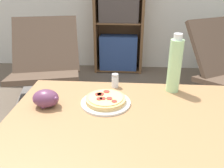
{
  "coord_description": "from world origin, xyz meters",
  "views": [
    {
      "loc": [
        -0.0,
        -0.86,
        1.29
      ],
      "look_at": [
        -0.08,
        0.19,
        0.81
      ],
      "focal_mm": 38.0,
      "sensor_mm": 36.0,
      "label": 1
    }
  ],
  "objects_px": {
    "pizza_on_plate": "(106,101)",
    "drink_bottle": "(175,65)",
    "lounge_chair_near": "(48,78)",
    "bookshelf": "(119,27)",
    "salt_shaker": "(115,81)",
    "grape_bunch": "(46,98)"
  },
  "relations": [
    {
      "from": "pizza_on_plate",
      "to": "drink_bottle",
      "type": "height_order",
      "value": "drink_bottle"
    },
    {
      "from": "lounge_chair_near",
      "to": "bookshelf",
      "type": "relative_size",
      "value": 0.64
    },
    {
      "from": "grape_bunch",
      "to": "lounge_chair_near",
      "type": "height_order",
      "value": "lounge_chair_near"
    },
    {
      "from": "pizza_on_plate",
      "to": "grape_bunch",
      "type": "bearing_deg",
      "value": -170.94
    },
    {
      "from": "grape_bunch",
      "to": "salt_shaker",
      "type": "relative_size",
      "value": 1.65
    },
    {
      "from": "pizza_on_plate",
      "to": "drink_bottle",
      "type": "xyz_separation_m",
      "value": [
        0.33,
        0.16,
        0.12
      ]
    },
    {
      "from": "lounge_chair_near",
      "to": "bookshelf",
      "type": "bearing_deg",
      "value": 41.8
    },
    {
      "from": "pizza_on_plate",
      "to": "lounge_chair_near",
      "type": "xyz_separation_m",
      "value": [
        -0.77,
        1.32,
        -0.48
      ]
    },
    {
      "from": "grape_bunch",
      "to": "salt_shaker",
      "type": "bearing_deg",
      "value": 37.25
    },
    {
      "from": "pizza_on_plate",
      "to": "bookshelf",
      "type": "bearing_deg",
      "value": 91.21
    },
    {
      "from": "grape_bunch",
      "to": "bookshelf",
      "type": "xyz_separation_m",
      "value": [
        0.22,
        2.39,
        -0.15
      ]
    },
    {
      "from": "bookshelf",
      "to": "salt_shaker",
      "type": "bearing_deg",
      "value": -87.84
    },
    {
      "from": "drink_bottle",
      "to": "bookshelf",
      "type": "relative_size",
      "value": 0.21
    },
    {
      "from": "grape_bunch",
      "to": "lounge_chair_near",
      "type": "relative_size",
      "value": 0.14
    },
    {
      "from": "grape_bunch",
      "to": "salt_shaker",
      "type": "distance_m",
      "value": 0.37
    },
    {
      "from": "grape_bunch",
      "to": "lounge_chair_near",
      "type": "bearing_deg",
      "value": 110.11
    },
    {
      "from": "drink_bottle",
      "to": "grape_bunch",
      "type": "bearing_deg",
      "value": -160.98
    },
    {
      "from": "pizza_on_plate",
      "to": "bookshelf",
      "type": "distance_m",
      "value": 2.35
    },
    {
      "from": "lounge_chair_near",
      "to": "bookshelf",
      "type": "xyz_separation_m",
      "value": [
        0.72,
        1.03,
        0.35
      ]
    },
    {
      "from": "salt_shaker",
      "to": "lounge_chair_near",
      "type": "bearing_deg",
      "value": 125.04
    },
    {
      "from": "pizza_on_plate",
      "to": "lounge_chair_near",
      "type": "distance_m",
      "value": 1.6
    },
    {
      "from": "pizza_on_plate",
      "to": "salt_shaker",
      "type": "relative_size",
      "value": 3.12
    }
  ]
}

